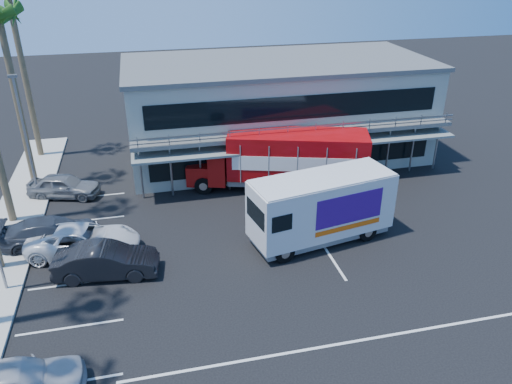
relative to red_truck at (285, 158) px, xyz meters
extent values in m
plane|color=black|center=(-1.87, -8.74, -2.19)|extent=(120.00, 120.00, 0.00)
cube|color=#989B8E|center=(1.13, 6.26, 1.31)|extent=(22.00, 10.00, 7.00)
cube|color=#515454|center=(1.13, 6.26, 4.96)|extent=(22.40, 10.40, 0.30)
cube|color=#515454|center=(1.13, 0.66, 1.41)|extent=(22.00, 1.20, 0.25)
cube|color=gray|center=(1.13, 0.11, 1.91)|extent=(22.00, 0.08, 0.90)
cube|color=slate|center=(1.13, 0.36, 0.71)|extent=(22.00, 1.80, 0.15)
cube|color=black|center=(1.13, 1.24, -0.59)|extent=(20.00, 0.06, 1.60)
cube|color=black|center=(1.13, 1.24, 3.01)|extent=(20.00, 0.06, 1.60)
cube|color=#A5A399|center=(-16.87, -2.74, -2.11)|extent=(3.00, 32.00, 0.16)
cylinder|color=brown|center=(-16.57, 4.26, 3.31)|extent=(0.44, 0.44, 11.00)
cylinder|color=brown|center=(-16.97, 9.76, 3.81)|extent=(0.44, 0.44, 12.00)
cylinder|color=gray|center=(-16.07, 2.26, 1.81)|extent=(0.14, 0.14, 8.00)
cube|color=gray|center=(-16.07, 2.26, 5.81)|extent=(0.50, 0.25, 0.18)
cube|color=maroon|center=(-5.41, 1.66, -1.05)|extent=(2.27, 2.91, 1.36)
cube|color=maroon|center=(-4.22, 1.29, -0.43)|extent=(1.92, 3.05, 2.39)
cube|color=black|center=(-4.22, 1.29, 0.25)|extent=(0.76, 2.32, 0.80)
cube|color=#A60A10|center=(0.78, -0.24, 0.31)|extent=(9.52, 5.38, 2.95)
cube|color=slate|center=(0.78, -0.24, -1.45)|extent=(9.40, 4.97, 0.34)
cube|color=white|center=(0.36, -1.60, 0.20)|extent=(8.00, 2.48, 0.97)
cube|color=white|center=(1.20, 1.13, 0.20)|extent=(8.00, 2.48, 0.97)
cylinder|color=black|center=(-5.45, 0.36, -1.60)|extent=(1.21, 0.61, 1.18)
cylinder|color=black|center=(-4.72, 2.75, -1.60)|extent=(1.21, 0.61, 1.18)
cylinder|color=black|center=(-1.98, -0.70, -1.60)|extent=(1.21, 0.61, 1.18)
cylinder|color=black|center=(-1.25, 1.69, -1.60)|extent=(1.21, 0.61, 1.18)
cylinder|color=black|center=(3.23, -2.30, -1.60)|extent=(1.21, 0.61, 1.18)
cylinder|color=black|center=(3.97, 0.09, -1.60)|extent=(1.21, 0.61, 1.18)
cube|color=silver|center=(0.13, -6.74, 0.01)|extent=(8.26, 4.17, 3.16)
cube|color=slate|center=(0.13, -6.74, -1.74)|extent=(7.90, 3.84, 0.39)
cube|color=black|center=(-3.72, -7.49, 0.35)|extent=(0.48, 2.19, 1.07)
cube|color=silver|center=(0.13, -6.74, 1.62)|extent=(8.10, 4.08, 0.09)
cube|color=#3A0C70|center=(1.28, -7.91, 0.23)|extent=(3.99, 0.81, 1.69)
cube|color=#3A0C70|center=(0.75, -5.22, 0.23)|extent=(3.99, 0.81, 1.69)
cube|color=#F2590C|center=(1.28, -7.91, -0.89)|extent=(3.99, 0.80, 0.28)
cylinder|color=black|center=(-2.41, -8.45, -1.65)|extent=(1.12, 0.48, 1.08)
cylinder|color=black|center=(-2.87, -6.10, -1.65)|extent=(1.12, 0.48, 1.08)
cylinder|color=black|center=(2.68, -7.46, -1.65)|extent=(1.12, 0.48, 1.08)
cylinder|color=black|center=(2.22, -5.11, -1.65)|extent=(1.12, 0.48, 1.08)
imported|color=#ADAEB4|center=(-14.37, -14.74, -1.33)|extent=(5.11, 2.23, 1.71)
imported|color=black|center=(-11.37, -7.54, -1.35)|extent=(5.26, 2.38, 1.68)
imported|color=white|center=(-12.60, -5.26, -1.38)|extent=(6.24, 3.79, 1.62)
imported|color=#2E333D|center=(-14.37, -3.92, -1.41)|extent=(5.38, 2.20, 1.56)
imported|color=slate|center=(-14.37, 2.06, -1.41)|extent=(4.87, 2.99, 1.55)
camera|label=1|loc=(-8.79, -29.27, 12.82)|focal=35.00mm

